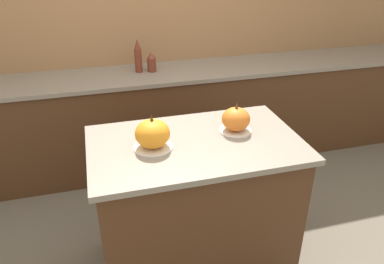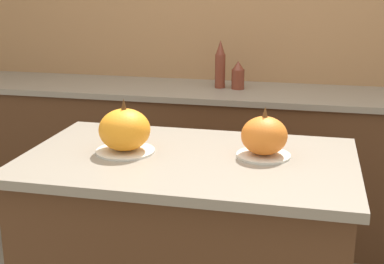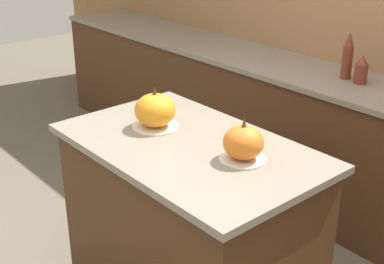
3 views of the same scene
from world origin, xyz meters
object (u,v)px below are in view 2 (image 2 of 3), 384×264
Objects in this scene: pumpkin_cake_left at (125,131)px; pumpkin_cake_right at (264,137)px; bottle_tall at (220,65)px; bottle_short at (238,76)px.

pumpkin_cake_left reaches higher than pumpkin_cake_right.
bottle_short is at bearing -7.43° from bottle_tall.
bottle_tall is 1.71× the size of bottle_short.
pumpkin_cake_left is 1.40m from bottle_tall.
bottle_tall is (-0.40, 1.32, 0.05)m from pumpkin_cake_right.
pumpkin_cake_right reaches higher than bottle_short.
bottle_short is (0.11, -0.01, -0.06)m from bottle_tall.
bottle_tall is at bearing 85.08° from pumpkin_cake_left.
bottle_tall is at bearing 106.83° from pumpkin_cake_right.
pumpkin_cake_right is 1.34m from bottle_short.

